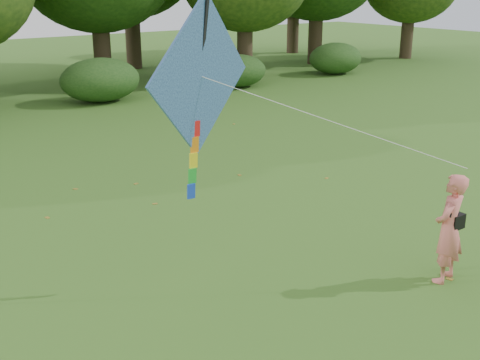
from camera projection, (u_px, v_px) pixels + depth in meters
ground at (365, 274)px, 10.78m from camera, size 100.00×100.00×0.00m
man_kite_flyer at (449, 229)px, 10.26m from camera, size 0.81×0.63×1.95m
bystander_right at (205, 78)px, 27.35m from camera, size 0.81×0.98×1.56m
crossbody_bag at (455, 221)px, 10.26m from camera, size 0.43×0.20×0.74m
flying_kite at (201, 79)px, 9.43m from camera, size 4.85×3.02×3.30m
shrub_band at (15, 92)px, 23.51m from camera, size 39.15×3.22×1.88m
fallen_leaves at (178, 200)px, 14.40m from camera, size 10.58×12.45×0.01m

